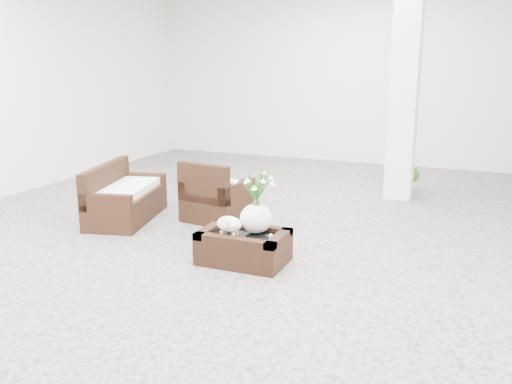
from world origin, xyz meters
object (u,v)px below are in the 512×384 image
at_px(armchair, 217,190).
at_px(topiary, 403,148).
at_px(coffee_table, 244,248).
at_px(loveseat, 126,192).

bearing_deg(armchair, topiary, -119.11).
bearing_deg(topiary, coffee_table, -105.18).
xyz_separation_m(armchair, loveseat, (-1.13, -0.46, -0.03)).
bearing_deg(armchair, coffee_table, 135.21).
height_order(coffee_table, topiary, topiary).
relative_size(coffee_table, loveseat, 0.64).
height_order(loveseat, topiary, topiary).
distance_m(armchair, topiary, 3.33).
bearing_deg(topiary, loveseat, -135.86).
bearing_deg(loveseat, coffee_table, -125.82).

